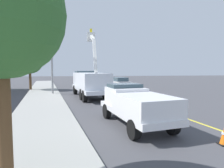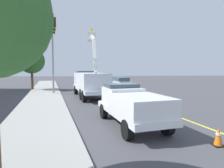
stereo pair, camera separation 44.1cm
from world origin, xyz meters
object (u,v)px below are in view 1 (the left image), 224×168
at_px(utility_bucket_truck, 90,81).
at_px(service_pickup_truck, 135,104).
at_px(traffic_cone_mid_front, 96,89).
at_px(passing_minivan, 119,82).
at_px(traffic_signal_mast, 52,41).
at_px(traffic_cone_leading, 224,136).

bearing_deg(utility_bucket_truck, service_pickup_truck, -168.60).
height_order(utility_bucket_truck, traffic_cone_mid_front, utility_bucket_truck).
bearing_deg(traffic_cone_mid_front, passing_minivan, -45.80).
relative_size(passing_minivan, traffic_signal_mast, 0.61).
height_order(utility_bucket_truck, traffic_cone_leading, utility_bucket_truck).
height_order(utility_bucket_truck, passing_minivan, utility_bucket_truck).
xyz_separation_m(utility_bucket_truck, traffic_cone_leading, (-13.54, -4.88, -1.27)).
bearing_deg(traffic_signal_mast, traffic_cone_mid_front, -52.58).
distance_m(utility_bucket_truck, traffic_cone_leading, 14.44).
distance_m(service_pickup_truck, passing_minivan, 18.82).
bearing_deg(traffic_signal_mast, traffic_cone_leading, -149.00).
relative_size(utility_bucket_truck, traffic_signal_mast, 1.02).
bearing_deg(passing_minivan, traffic_cone_leading, -178.90).
height_order(traffic_cone_leading, traffic_signal_mast, traffic_signal_mast).
distance_m(service_pickup_truck, traffic_signal_mast, 13.87).
bearing_deg(traffic_cone_mid_front, traffic_cone_leading, -167.61).
bearing_deg(service_pickup_truck, passing_minivan, -7.12).
xyz_separation_m(service_pickup_truck, traffic_cone_leading, (-2.98, -2.75, -0.76)).
xyz_separation_m(passing_minivan, traffic_signal_mast, (-7.11, 8.32, 4.90)).
distance_m(traffic_cone_leading, traffic_signal_mast, 17.84).
bearing_deg(service_pickup_truck, traffic_cone_mid_front, 4.68).
height_order(utility_bucket_truck, traffic_signal_mast, traffic_signal_mast).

